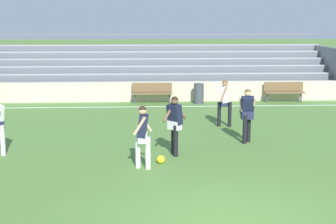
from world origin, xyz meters
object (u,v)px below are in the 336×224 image
(player_dark_wide_right, at_px, (247,111))
(trash_bin, at_px, (199,94))
(player_dark_deep_cover, at_px, (143,132))
(soccer_ball, at_px, (161,159))
(player_white_on_ball, at_px, (225,99))
(bleacher_stand, at_px, (157,68))
(player_dark_wide_left, at_px, (175,120))
(bench_far_right, at_px, (152,91))
(bench_centre_sideline, at_px, (284,90))

(player_dark_wide_right, bearing_deg, trash_bin, 95.52)
(player_dark_deep_cover, distance_m, soccer_ball, 1.05)
(player_dark_wide_right, bearing_deg, player_white_on_ball, 97.58)
(player_white_on_ball, relative_size, player_dark_wide_right, 0.99)
(bleacher_stand, distance_m, player_dark_wide_left, 12.36)
(bench_far_right, relative_size, player_dark_wide_right, 1.08)
(trash_bin, distance_m, player_dark_wide_right, 7.20)
(bleacher_stand, height_order, player_dark_wide_left, bleacher_stand)
(bleacher_stand, relative_size, soccer_ball, 83.19)
(trash_bin, xyz_separation_m, soccer_ball, (-2.02, -9.26, -0.34))
(trash_bin, height_order, player_white_on_ball, player_white_on_ball)
(trash_bin, relative_size, player_dark_deep_cover, 0.56)
(player_white_on_ball, bearing_deg, player_dark_deep_cover, -120.61)
(soccer_ball, bearing_deg, bleacher_stand, 88.84)
(bench_far_right, height_order, soccer_ball, bench_far_right)
(player_dark_deep_cover, height_order, player_white_on_ball, player_white_on_ball)
(player_white_on_ball, bearing_deg, soccer_ball, -118.36)
(player_dark_wide_left, relative_size, player_dark_deep_cover, 1.03)
(bleacher_stand, xyz_separation_m, player_white_on_ball, (2.14, -8.70, -0.22))
(bleacher_stand, height_order, player_dark_wide_right, bleacher_stand)
(soccer_ball, bearing_deg, player_dark_wide_left, 62.62)
(trash_bin, distance_m, player_white_on_ball, 4.85)
(bench_centre_sideline, distance_m, soccer_ball, 11.20)
(bleacher_stand, distance_m, soccer_ball, 13.20)
(bench_centre_sideline, bearing_deg, player_dark_wide_right, -113.59)
(bench_centre_sideline, height_order, player_dark_deep_cover, player_dark_deep_cover)
(bench_far_right, distance_m, player_dark_deep_cover, 9.91)
(player_dark_wide_left, height_order, player_dark_wide_right, player_dark_wide_right)
(bleacher_stand, xyz_separation_m, bench_far_right, (-0.32, -3.66, -0.66))
(player_dark_wide_left, bearing_deg, player_white_on_ball, 61.43)
(player_dark_wide_left, bearing_deg, trash_bin, 79.23)
(trash_bin, distance_m, player_dark_wide_left, 8.63)
(bench_centre_sideline, xyz_separation_m, player_dark_deep_cover, (-6.41, -9.89, 0.41))
(player_white_on_ball, distance_m, soccer_ball, 5.13)
(player_white_on_ball, height_order, soccer_ball, player_white_on_ball)
(trash_bin, distance_m, soccer_ball, 9.48)
(player_dark_wide_left, xyz_separation_m, player_white_on_ball, (1.99, 3.65, -0.01))
(player_dark_wide_left, xyz_separation_m, player_dark_deep_cover, (-0.88, -1.20, -0.03))
(bleacher_stand, distance_m, player_white_on_ball, 8.96)
(soccer_ball, bearing_deg, player_dark_wide_right, 37.86)
(trash_bin, relative_size, player_white_on_ball, 0.54)
(player_dark_wide_left, bearing_deg, soccer_ball, -117.38)
(player_dark_wide_left, distance_m, player_dark_wide_right, 2.65)
(player_dark_deep_cover, xyz_separation_m, player_white_on_ball, (2.87, 4.85, 0.03))
(bleacher_stand, height_order, trash_bin, bleacher_stand)
(bleacher_stand, height_order, bench_far_right, bleacher_stand)
(bench_far_right, bearing_deg, player_dark_deep_cover, -92.38)
(bench_far_right, distance_m, player_dark_wide_left, 8.72)
(trash_bin, distance_m, player_dark_deep_cover, 9.99)
(bleacher_stand, xyz_separation_m, trash_bin, (1.76, -3.89, -0.75))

